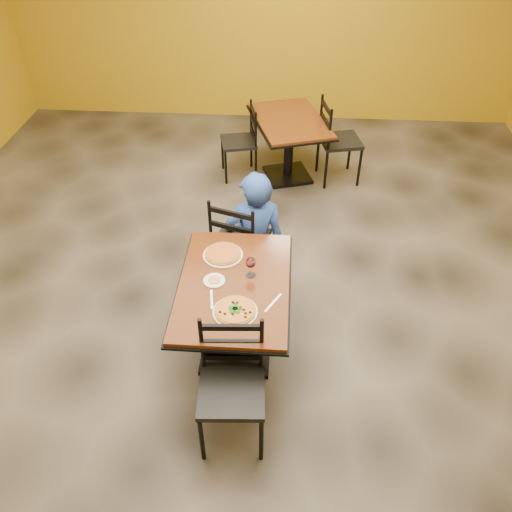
# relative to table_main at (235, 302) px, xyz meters

# --- Properties ---
(floor) EXTENTS (7.00, 8.00, 0.01)m
(floor) POSITION_rel_table_main_xyz_m (0.00, 0.50, -0.56)
(floor) COLOR black
(floor) RESTS_ON ground
(wall_back) EXTENTS (7.00, 0.01, 3.00)m
(wall_back) POSITION_rel_table_main_xyz_m (0.00, 4.50, 0.94)
(wall_back) COLOR #AE8A13
(wall_back) RESTS_ON ground
(table_main) EXTENTS (0.83, 1.23, 0.75)m
(table_main) POSITION_rel_table_main_xyz_m (0.00, 0.00, 0.00)
(table_main) COLOR #5F260F
(table_main) RESTS_ON floor
(table_second) EXTENTS (1.08, 1.32, 0.75)m
(table_second) POSITION_rel_table_main_xyz_m (0.36, 2.78, -0.00)
(table_second) COLOR #5F260F
(table_second) RESTS_ON floor
(chair_main_near) EXTENTS (0.46, 0.46, 0.95)m
(chair_main_near) POSITION_rel_table_main_xyz_m (0.05, -0.74, -0.08)
(chair_main_near) COLOR black
(chair_main_near) RESTS_ON floor
(chair_main_far) EXTENTS (0.54, 0.54, 0.95)m
(chair_main_far) POSITION_rel_table_main_xyz_m (-0.03, 0.87, -0.08)
(chair_main_far) COLOR black
(chair_main_far) RESTS_ON floor
(chair_second_left) EXTENTS (0.48, 0.48, 0.88)m
(chair_second_left) POSITION_rel_table_main_xyz_m (-0.24, 2.78, -0.12)
(chair_second_left) COLOR black
(chair_second_left) RESTS_ON floor
(chair_second_right) EXTENTS (0.53, 0.53, 0.99)m
(chair_second_right) POSITION_rel_table_main_xyz_m (0.96, 2.78, -0.06)
(chair_second_right) COLOR black
(chair_second_right) RESTS_ON floor
(diner) EXTENTS (0.62, 0.47, 1.09)m
(diner) POSITION_rel_table_main_xyz_m (0.08, 0.99, -0.01)
(diner) COLOR navy
(diner) RESTS_ON floor
(plate_main) EXTENTS (0.31, 0.31, 0.01)m
(plate_main) POSITION_rel_table_main_xyz_m (0.04, -0.29, 0.20)
(plate_main) COLOR white
(plate_main) RESTS_ON table_main
(pizza_main) EXTENTS (0.28, 0.28, 0.02)m
(pizza_main) POSITION_rel_table_main_xyz_m (0.04, -0.29, 0.21)
(pizza_main) COLOR #95330A
(pizza_main) RESTS_ON plate_main
(plate_far) EXTENTS (0.31, 0.31, 0.01)m
(plate_far) POSITION_rel_table_main_xyz_m (-0.12, 0.31, 0.20)
(plate_far) COLOR white
(plate_far) RESTS_ON table_main
(pizza_far) EXTENTS (0.28, 0.28, 0.02)m
(pizza_far) POSITION_rel_table_main_xyz_m (-0.12, 0.31, 0.21)
(pizza_far) COLOR orange
(pizza_far) RESTS_ON plate_far
(side_plate) EXTENTS (0.16, 0.16, 0.01)m
(side_plate) POSITION_rel_table_main_xyz_m (-0.15, 0.01, 0.20)
(side_plate) COLOR white
(side_plate) RESTS_ON table_main
(dip) EXTENTS (0.09, 0.09, 0.01)m
(dip) POSITION_rel_table_main_xyz_m (-0.15, 0.01, 0.21)
(dip) COLOR tan
(dip) RESTS_ON side_plate
(wine_glass) EXTENTS (0.08, 0.08, 0.18)m
(wine_glass) POSITION_rel_table_main_xyz_m (0.11, 0.09, 0.28)
(wine_glass) COLOR white
(wine_glass) RESTS_ON table_main
(fork) EXTENTS (0.05, 0.19, 0.00)m
(fork) POSITION_rel_table_main_xyz_m (-0.14, -0.18, 0.20)
(fork) COLOR silver
(fork) RESTS_ON table_main
(knife) EXTENTS (0.12, 0.19, 0.00)m
(knife) POSITION_rel_table_main_xyz_m (0.29, -0.18, 0.20)
(knife) COLOR silver
(knife) RESTS_ON table_main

